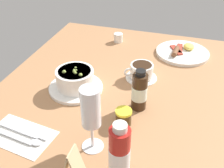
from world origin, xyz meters
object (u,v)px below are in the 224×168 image
object	(u,v)px
wine_glass	(91,110)
coffee_cup	(141,72)
sauce_bottle_brown	(139,91)
menu_card	(73,165)
creamer_jug	(118,38)
sauce_bottle_red	(119,156)
porridge_bowl	(75,80)
cutlery_setting	(21,135)
breakfast_plate	(182,52)
jam_jar	(123,117)

from	to	relation	value
wine_glass	coffee_cup	bearing A→B (deg)	171.57
sauce_bottle_brown	menu_card	xyz separation A→B (cm)	(31.66, -9.23, -1.63)
creamer_jug	sauce_bottle_red	size ratio (longest dim) A/B	0.28
porridge_bowl	cutlery_setting	distance (cm)	27.34
breakfast_plate	creamer_jug	bearing A→B (deg)	-96.68
coffee_cup	sauce_bottle_red	distance (cm)	46.94
cutlery_setting	jam_jar	size ratio (longest dim) A/B	3.98
coffee_cup	wine_glass	distance (cm)	39.80
porridge_bowl	wine_glass	xyz separation A→B (cm)	(24.05, 15.47, 9.19)
wine_glass	menu_card	xyz separation A→B (cm)	(11.08, -0.77, -8.18)
sauce_bottle_red	menu_card	xyz separation A→B (cm)	(2.76, -10.69, -3.65)
wine_glass	breakfast_plate	distance (cm)	66.85
coffee_cup	menu_card	bearing A→B (deg)	-7.43
porridge_bowl	coffee_cup	xyz separation A→B (cm)	(-14.03, 21.12, -0.90)
creamer_jug	breakfast_plate	size ratio (longest dim) A/B	0.22
creamer_jug	coffee_cup	bearing A→B (deg)	31.42
creamer_jug	menu_card	bearing A→B (deg)	8.03
sauce_bottle_brown	breakfast_plate	xyz separation A→B (cm)	(-42.29, 10.72, -5.60)
porridge_bowl	coffee_cup	distance (cm)	25.37
jam_jar	menu_card	distance (cm)	23.53
sauce_bottle_brown	breakfast_plate	size ratio (longest dim) A/B	0.62
wine_glass	breakfast_plate	size ratio (longest dim) A/B	0.85
cutlery_setting	coffee_cup	bearing A→B (deg)	146.33
sauce_bottle_brown	menu_card	distance (cm)	33.02
jam_jar	sauce_bottle_brown	world-z (taller)	sauce_bottle_brown
breakfast_plate	menu_card	distance (cm)	76.70
sauce_bottle_red	menu_card	world-z (taller)	sauce_bottle_red
coffee_cup	sauce_bottle_brown	size ratio (longest dim) A/B	0.85
porridge_bowl	menu_card	world-z (taller)	menu_card
cutlery_setting	menu_card	distance (cm)	22.79
creamer_jug	breakfast_plate	xyz separation A→B (cm)	(3.62, 30.89, -1.24)
jam_jar	sauce_bottle_red	size ratio (longest dim) A/B	0.29
porridge_bowl	breakfast_plate	size ratio (longest dim) A/B	0.84
breakfast_plate	sauce_bottle_brown	bearing A→B (deg)	-14.23
porridge_bowl	wine_glass	size ratio (longest dim) A/B	0.99
sauce_bottle_brown	wine_glass	bearing A→B (deg)	-22.35
breakfast_plate	porridge_bowl	bearing A→B (deg)	-41.75
creamer_jug	jam_jar	world-z (taller)	jam_jar
jam_jar	breakfast_plate	bearing A→B (deg)	165.38
creamer_jug	sauce_bottle_brown	xyz separation A→B (cm)	(45.91, 20.17, 4.36)
creamer_jug	wine_glass	size ratio (longest dim) A/B	0.26
creamer_jug	sauce_bottle_brown	size ratio (longest dim) A/B	0.36
cutlery_setting	creamer_jug	world-z (taller)	creamer_jug
cutlery_setting	wine_glass	size ratio (longest dim) A/B	1.06
cutlery_setting	breakfast_plate	bearing A→B (deg)	148.18
wine_glass	jam_jar	distance (cm)	16.50
jam_jar	breakfast_plate	xyz separation A→B (cm)	(-51.45, 13.42, -1.73)
jam_jar	breakfast_plate	world-z (taller)	jam_jar
cutlery_setting	sauce_bottle_red	distance (cm)	32.87
sauce_bottle_brown	porridge_bowl	bearing A→B (deg)	-98.26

